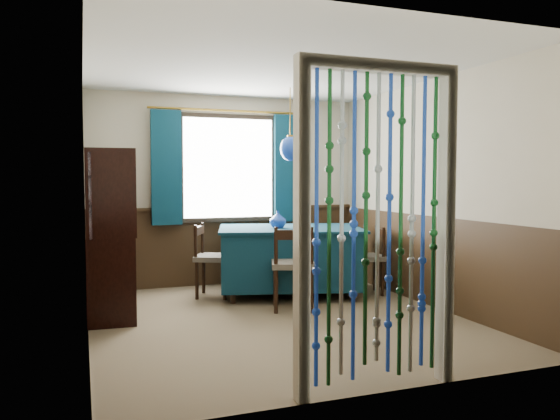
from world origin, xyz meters
name	(u,v)px	position (x,y,z in m)	size (l,w,h in m)	color
floor	(278,319)	(0.00, 0.00, 0.00)	(4.00, 4.00, 0.00)	brown
ceiling	(278,67)	(0.00, 0.00, 2.50)	(4.00, 4.00, 0.00)	silver
wall_back	(228,191)	(0.00, 2.00, 1.25)	(3.60, 3.60, 0.00)	beige
wall_front	(383,204)	(0.00, -2.00, 1.25)	(3.60, 3.60, 0.00)	beige
wall_left	(86,197)	(-1.80, 0.00, 1.25)	(4.00, 4.00, 0.00)	beige
wall_right	(431,193)	(1.80, 0.00, 1.25)	(4.00, 4.00, 0.00)	beige
wainscot_back	(228,247)	(0.00, 1.99, 0.50)	(3.60, 3.60, 0.00)	#362414
wainscot_front	(380,317)	(0.00, -1.99, 0.50)	(3.60, 3.60, 0.00)	#362414
wainscot_left	(89,281)	(-1.79, 0.00, 0.50)	(4.00, 4.00, 0.00)	#362414
wainscot_right	(429,261)	(1.79, 0.00, 0.50)	(4.00, 4.00, 0.00)	#362414
window	(228,168)	(0.00, 1.95, 1.55)	(1.32, 0.12, 1.42)	black
doorway	(378,234)	(0.00, -1.94, 1.05)	(1.16, 0.12, 2.18)	silver
dining_table	(290,256)	(0.54, 1.07, 0.47)	(1.95, 1.58, 0.82)	#0D3043
chair_near	(293,265)	(0.28, 0.31, 0.48)	(0.56, 0.55, 0.91)	black
chair_far	(289,250)	(0.78, 1.73, 0.45)	(0.55, 0.55, 0.83)	black
chair_left	(211,258)	(-0.39, 1.28, 0.46)	(0.55, 0.56, 0.87)	black
chair_right	(369,258)	(1.47, 0.79, 0.44)	(0.48, 0.50, 0.83)	black
sideboard	(111,257)	(-1.56, 0.86, 0.59)	(0.53, 1.32, 1.70)	black
pendant_lamp	(290,148)	(0.54, 1.07, 1.77)	(0.24, 0.24, 0.88)	olive
vase_table	(278,220)	(0.37, 1.05, 0.91)	(0.18, 0.18, 0.19)	#163A9B
bowl_shelf	(118,201)	(-1.50, 0.61, 1.19)	(0.19, 0.19, 0.05)	beige
vase_sideboard	(115,222)	(-1.50, 1.07, 0.94)	(0.18, 0.18, 0.19)	beige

